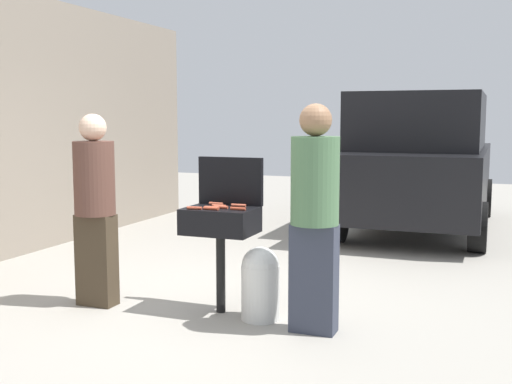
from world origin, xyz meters
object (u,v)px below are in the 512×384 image
Objects in this scene: hot_dog_1 at (211,208)px; hot_dog_4 at (194,208)px; bbq_grill at (220,224)px; hot_dog_5 at (219,206)px; person_left at (95,203)px; hot_dog_6 at (216,204)px; hot_dog_2 at (239,205)px; propane_tank at (260,282)px; hot_dog_0 at (212,208)px; hot_dog_7 at (221,207)px; person_right at (315,210)px; hot_dog_3 at (238,209)px; parked_minivan at (420,161)px.

hot_dog_1 is 0.14m from hot_dog_4.
hot_dog_5 reaches higher than bbq_grill.
hot_dog_6 is at bearing 22.04° from person_left.
hot_dog_2 is at bearing 17.77° from person_left.
person_left is (-1.52, -0.14, 0.61)m from propane_tank.
hot_dog_0 is 0.74m from propane_tank.
hot_dog_6 is 1.00× the size of hot_dog_7.
bbq_grill is 0.28m from hot_dog_4.
hot_dog_0 is 1.00× the size of hot_dog_5.
hot_dog_5 is 0.93m from person_right.
hot_dog_3 is at bearing -12.00° from hot_dog_7.
hot_dog_5 is (-0.14, -0.10, 0.00)m from hot_dog_2.
hot_dog_5 and hot_dog_7 have the same top height.
hot_dog_0 is 0.05m from hot_dog_1.
hot_dog_0 and hot_dog_2 have the same top height.
hot_dog_5 is 0.74m from propane_tank.
hot_dog_7 is at bearing 77.82° from parked_minivan.
hot_dog_7 is (0.04, 0.11, 0.00)m from hot_dog_1.
hot_dog_2 is at bearing 44.71° from hot_dog_4.
hot_dog_1 is at bearing 9.75° from hot_dog_4.
hot_dog_6 is 0.03× the size of parked_minivan.
hot_dog_7 is at bearing 2.72° from person_right.
hot_dog_4 is 0.96m from person_left.
hot_dog_0 is at bearing -131.85° from hot_dog_7.
hot_dog_6 is (-0.08, 0.12, 0.00)m from hot_dog_5.
bbq_grill is at bearing -136.13° from hot_dog_2.
person_right is 5.07m from parked_minivan.
hot_dog_2 is (0.14, 0.26, 0.00)m from hot_dog_1.
hot_dog_5 is 4.97m from parked_minivan.
hot_dog_4 reaches higher than propane_tank.
person_left is at bearing -176.53° from hot_dog_1.
hot_dog_7 is (-0.10, -0.15, 0.00)m from hot_dog_2.
person_left is at bearing -177.46° from hot_dog_4.
bbq_grill is at bearing 45.32° from hot_dog_4.
parked_minivan is at bearing 76.27° from hot_dog_4.
hot_dog_0 is at bearing 28.32° from hot_dog_4.
hot_dog_1 is (0.01, -0.05, 0.00)m from hot_dog_0.
hot_dog_3 and hot_dog_4 have the same top height.
hot_dog_7 is (0.02, -0.03, 0.16)m from bbq_grill.
person_left reaches higher than propane_tank.
hot_dog_0 is at bearing -109.90° from bbq_grill.
hot_dog_5 is 0.08× the size of person_left.
hot_dog_4 is 0.23m from hot_dog_5.
bbq_grill is 7.02× the size of hot_dog_4.
person_left is 0.96× the size of person_right.
hot_dog_0 is at bearing -173.77° from hot_dog_3.
hot_dog_0 is at bearing 104.42° from hot_dog_1.
hot_dog_4 is 0.03× the size of parked_minivan.
parked_minivan is at bearing 77.95° from hot_dog_7.
person_right is at bearing -12.17° from bbq_grill.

